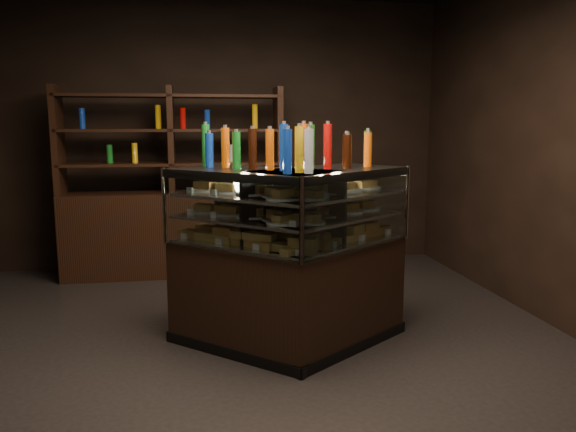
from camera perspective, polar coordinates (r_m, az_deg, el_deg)
The scene contains 7 objects.
ground at distance 4.31m, azimuth -4.53°, elevation -12.72°, with size 5.00×5.00×0.00m, color black.
room_shell at distance 4.01m, azimuth -4.90°, elevation 13.94°, with size 5.02×5.02×3.01m.
display_case at distance 4.13m, azimuth 0.26°, elevation -7.16°, with size 1.84×1.25×1.31m.
food_display at distance 4.01m, azimuth 0.28°, elevation 0.40°, with size 1.53×0.87×0.41m.
bottles_top at distance 3.97m, azimuth 0.27°, elevation 6.82°, with size 1.35×0.72×0.30m.
potted_conifer at distance 4.46m, azimuth 2.37°, elevation -6.78°, with size 0.31×0.31×0.66m.
back_shelving at distance 6.12m, azimuth -11.51°, elevation -0.31°, with size 2.32×0.43×2.00m.
Camera 1 is at (-0.35, -3.98, 1.62)m, focal length 35.00 mm.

